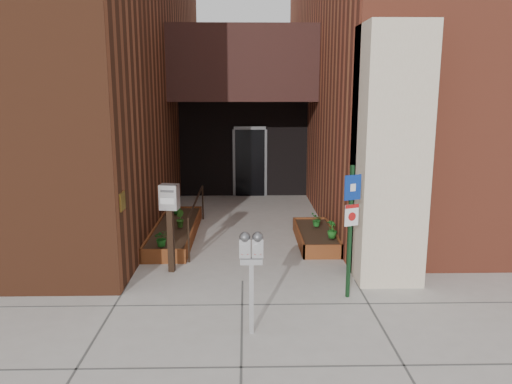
{
  "coord_description": "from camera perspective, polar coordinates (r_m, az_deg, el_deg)",
  "views": [
    {
      "loc": [
        0.07,
        -8.32,
        3.32
      ],
      "look_at": [
        0.28,
        1.8,
        1.24
      ],
      "focal_mm": 35.0,
      "sensor_mm": 36.0,
      "label": 1
    }
  ],
  "objects": [
    {
      "name": "shrub_left_c",
      "position": [
        12.47,
        -9.08,
        -1.64
      ],
      "size": [
        0.25,
        0.25,
        0.37
      ],
      "primitive_type": "imported",
      "rotation": [
        0.0,
        0.0,
        3.36
      ],
      "color": "#1A5C1C",
      "rests_on": "planter_left"
    },
    {
      "name": "ground",
      "position": [
        8.96,
        -1.56,
        -10.13
      ],
      "size": [
        80.0,
        80.0,
        0.0
      ],
      "primitive_type": "plane",
      "color": "#9E9991",
      "rests_on": "ground"
    },
    {
      "name": "shrub_right_c",
      "position": [
        11.28,
        6.95,
        -3.18
      ],
      "size": [
        0.36,
        0.36,
        0.31
      ],
      "primitive_type": "imported",
      "rotation": [
        0.0,
        0.0,
        4.34
      ],
      "color": "#1B601E",
      "rests_on": "planter_right"
    },
    {
      "name": "sign_post",
      "position": [
        8.02,
        10.8,
        -2.91
      ],
      "size": [
        0.28,
        0.13,
        2.17
      ],
      "color": "#133519",
      "rests_on": "ground"
    },
    {
      "name": "shrub_left_b",
      "position": [
        11.28,
        -8.72,
        -3.04
      ],
      "size": [
        0.28,
        0.28,
        0.38
      ],
      "primitive_type": "imported",
      "rotation": [
        0.0,
        0.0,
        2.03
      ],
      "color": "#2B631C",
      "rests_on": "planter_left"
    },
    {
      "name": "shrub_left_d",
      "position": [
        12.85,
        -9.05,
        -1.31
      ],
      "size": [
        0.26,
        0.26,
        0.34
      ],
      "primitive_type": "imported",
      "rotation": [
        0.0,
        0.0,
        5.57
      ],
      "color": "#164E1B",
      "rests_on": "planter_left"
    },
    {
      "name": "architecture",
      "position": [
        15.3,
        -2.23,
        17.86
      ],
      "size": [
        20.0,
        14.6,
        10.0
      ],
      "color": "#5E2E1B",
      "rests_on": "ground"
    },
    {
      "name": "shrub_left_a",
      "position": [
        9.98,
        -10.72,
        -5.17
      ],
      "size": [
        0.41,
        0.41,
        0.34
      ],
      "primitive_type": "imported",
      "rotation": [
        0.0,
        0.0,
        0.44
      ],
      "color": "#1A5B1A",
      "rests_on": "planter_left"
    },
    {
      "name": "shrub_right_b",
      "position": [
        10.66,
        8.5,
        -4.04
      ],
      "size": [
        0.24,
        0.24,
        0.33
      ],
      "primitive_type": "imported",
      "rotation": [
        0.0,
        0.0,
        2.53
      ],
      "color": "#17511C",
      "rests_on": "planter_right"
    },
    {
      "name": "planter_right",
      "position": [
        11.1,
        6.82,
        -5.14
      ],
      "size": [
        0.8,
        2.2,
        0.3
      ],
      "color": "maroon",
      "rests_on": "ground"
    },
    {
      "name": "payment_dropbox",
      "position": [
        9.18,
        -9.82,
        -1.96
      ],
      "size": [
        0.36,
        0.29,
        1.65
      ],
      "color": "black",
      "rests_on": "ground"
    },
    {
      "name": "planter_left",
      "position": [
        11.58,
        -9.2,
        -4.49
      ],
      "size": [
        0.9,
        3.6,
        0.3
      ],
      "color": "maroon",
      "rests_on": "ground"
    },
    {
      "name": "shrub_right_a",
      "position": [
        10.46,
        8.69,
        -4.24
      ],
      "size": [
        0.27,
        0.27,
        0.37
      ],
      "primitive_type": "imported",
      "rotation": [
        0.0,
        0.0,
        1.12
      ],
      "color": "#1B5F1B",
      "rests_on": "planter_right"
    },
    {
      "name": "parking_meter",
      "position": [
        6.76,
        -0.54,
        -7.26
      ],
      "size": [
        0.32,
        0.15,
        1.46
      ],
      "color": "#B8B8BB",
      "rests_on": "ground"
    },
    {
      "name": "handrail",
      "position": [
        11.32,
        -6.83,
        -1.59
      ],
      "size": [
        0.04,
        3.34,
        0.9
      ],
      "color": "black",
      "rests_on": "ground"
    }
  ]
}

